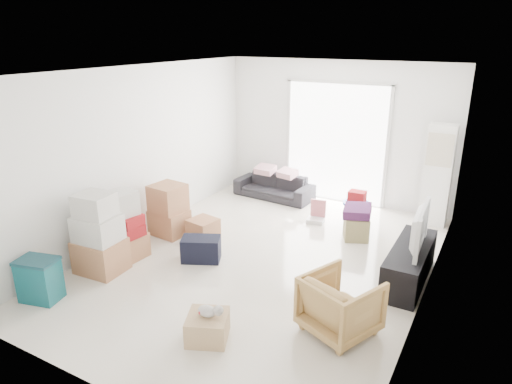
{
  "coord_description": "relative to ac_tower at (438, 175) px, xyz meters",
  "views": [
    {
      "loc": [
        2.84,
        -5.29,
        3.15
      ],
      "look_at": [
        -0.21,
        0.2,
        0.96
      ],
      "focal_mm": 32.0,
      "sensor_mm": 36.0,
      "label": 1
    }
  ],
  "objects": [
    {
      "name": "storage_bins",
      "position": [
        -3.85,
        -4.91,
        -0.6
      ],
      "size": [
        0.55,
        0.44,
        0.56
      ],
      "rotation": [
        0.0,
        0.0,
        0.25
      ],
      "color": "#0D4F57",
      "rests_on": "room_shell"
    },
    {
      "name": "sliding_door",
      "position": [
        -1.95,
        0.33,
        0.37
      ],
      "size": [
        2.1,
        0.04,
        2.33
      ],
      "color": "white",
      "rests_on": "room_shell"
    },
    {
      "name": "ac_tower",
      "position": [
        0.0,
        0.0,
        0.0
      ],
      "size": [
        0.45,
        0.3,
        1.75
      ],
      "primitive_type": "cube",
      "color": "white",
      "rests_on": "room_shell"
    },
    {
      "name": "room_shell",
      "position": [
        -1.95,
        -2.65,
        0.48
      ],
      "size": [
        4.98,
        6.48,
        3.18
      ],
      "color": "silver",
      "rests_on": "ground"
    },
    {
      "name": "kids_table",
      "position": [
        -1.16,
        -0.68,
        -0.45
      ],
      "size": [
        0.47,
        0.47,
        0.6
      ],
      "rotation": [
        0.0,
        0.0,
        -0.41
      ],
      "color": "blue",
      "rests_on": "room_shell"
    },
    {
      "name": "pillow_right",
      "position": [
        -2.73,
        -0.15,
        -0.19
      ],
      "size": [
        0.41,
        0.35,
        0.12
      ],
      "primitive_type": "cube",
      "rotation": [
        0.0,
        0.0,
        -0.21
      ],
      "color": "#DDA1A8",
      "rests_on": "sofa"
    },
    {
      "name": "blanket",
      "position": [
        -0.97,
        -1.27,
        -0.43
      ],
      "size": [
        0.49,
        0.49,
        0.14
      ],
      "primitive_type": "cube",
      "rotation": [
        0.0,
        0.0,
        0.2
      ],
      "color": "#461C47",
      "rests_on": "ottoman"
    },
    {
      "name": "toy_walker",
      "position": [
        -1.79,
        -0.91,
        -0.77
      ],
      "size": [
        0.33,
        0.3,
        0.39
      ],
      "rotation": [
        0.0,
        0.0,
        0.17
      ],
      "color": "silver",
      "rests_on": "room_shell"
    },
    {
      "name": "tv_console",
      "position": [
        0.05,
        -2.21,
        -0.63
      ],
      "size": [
        0.44,
        1.48,
        0.49
      ],
      "primitive_type": "cube",
      "color": "black",
      "rests_on": "room_shell"
    },
    {
      "name": "wood_crate",
      "position": [
        -1.59,
        -4.54,
        -0.73
      ],
      "size": [
        0.57,
        0.57,
        0.29
      ],
      "primitive_type": "cube",
      "rotation": [
        0.0,
        0.0,
        0.41
      ],
      "color": "tan",
      "rests_on": "room_shell"
    },
    {
      "name": "sofa",
      "position": [
        -3.02,
        -0.15,
        -0.56
      ],
      "size": [
        1.62,
        0.58,
        0.62
      ],
      "primitive_type": "imported",
      "rotation": [
        0.0,
        0.0,
        -0.07
      ],
      "color": "#232227",
      "rests_on": "room_shell"
    },
    {
      "name": "box_stack_a",
      "position": [
        -3.75,
        -4.02,
        -0.36
      ],
      "size": [
        0.65,
        0.56,
        1.14
      ],
      "rotation": [
        0.0,
        0.0,
        0.07
      ],
      "color": "#AA754D",
      "rests_on": "room_shell"
    },
    {
      "name": "loose_box",
      "position": [
        -3.12,
        -2.47,
        -0.7
      ],
      "size": [
        0.47,
        0.47,
        0.34
      ],
      "primitive_type": "cube",
      "rotation": [
        0.0,
        0.0,
        -0.17
      ],
      "color": "#AA754D",
      "rests_on": "room_shell"
    },
    {
      "name": "box_stack_b",
      "position": [
        -3.75,
        -3.55,
        -0.43
      ],
      "size": [
        0.6,
        0.55,
        1.03
      ],
      "rotation": [
        0.0,
        0.0,
        -0.15
      ],
      "color": "#AA754D",
      "rests_on": "room_shell"
    },
    {
      "name": "television",
      "position": [
        0.05,
        -2.21,
        -0.32
      ],
      "size": [
        0.62,
        1.02,
        0.13
      ],
      "primitive_type": "imported",
      "rotation": [
        0.0,
        0.0,
        1.62
      ],
      "color": "black",
      "rests_on": "tv_console"
    },
    {
      "name": "armchair",
      "position": [
        -0.39,
        -3.72,
        -0.51
      ],
      "size": [
        0.92,
        0.9,
        0.74
      ],
      "primitive_type": "imported",
      "rotation": [
        0.0,
        0.0,
        2.74
      ],
      "color": "tan",
      "rests_on": "room_shell"
    },
    {
      "name": "pillow_left",
      "position": [
        -3.23,
        -0.13,
        -0.2
      ],
      "size": [
        0.37,
        0.3,
        0.11
      ],
      "primitive_type": "cube",
      "rotation": [
        0.0,
        0.0,
        -0.06
      ],
      "color": "#DDA1A8",
      "rests_on": "sofa"
    },
    {
      "name": "plush_bunny",
      "position": [
        -1.56,
        -4.54,
        -0.52
      ],
      "size": [
        0.29,
        0.16,
        0.15
      ],
      "rotation": [
        0.0,
        0.0,
        0.21
      ],
      "color": "#B2ADA8",
      "rests_on": "wood_crate"
    },
    {
      "name": "ottoman",
      "position": [
        -0.97,
        -1.27,
        -0.69
      ],
      "size": [
        0.5,
        0.5,
        0.38
      ],
      "primitive_type": "cube",
      "rotation": [
        0.0,
        0.0,
        0.42
      ],
      "color": "#938C55",
      "rests_on": "room_shell"
    },
    {
      "name": "box_stack_c",
      "position": [
        -3.72,
        -2.58,
        -0.46
      ],
      "size": [
        0.61,
        0.54,
        0.85
      ],
      "rotation": [
        0.0,
        0.0,
        -0.13
      ],
      "color": "#AA754D",
      "rests_on": "room_shell"
    },
    {
      "name": "duffel_bag",
      "position": [
        -2.72,
        -3.09,
        -0.7
      ],
      "size": [
        0.64,
        0.54,
        0.35
      ],
      "primitive_type": "cube",
      "rotation": [
        0.0,
        0.0,
        0.45
      ],
      "color": "black",
      "rests_on": "room_shell"
    }
  ]
}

